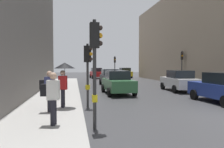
# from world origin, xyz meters

# --- Properties ---
(sidewalk_kerb) EXTENTS (3.08, 40.00, 0.16)m
(sidewalk_kerb) POSITION_xyz_m (-7.27, 6.00, 0.08)
(sidewalk_kerb) COLOR #A8A5A0
(sidewalk_kerb) RESTS_ON ground
(building_facade_right) EXTENTS (12.00, 27.29, 11.23)m
(building_facade_right) POSITION_xyz_m (11.74, 16.93, 5.62)
(building_facade_right) COLOR gray
(building_facade_right) RESTS_ON ground
(traffic_light_mid_street) EXTENTS (0.33, 0.45, 3.73)m
(traffic_light_mid_street) POSITION_xyz_m (5.43, 13.90, 2.57)
(traffic_light_mid_street) COLOR #2D2D2D
(traffic_light_mid_street) RESTS_ON ground
(traffic_light_near_left) EXTENTS (0.44, 0.26, 3.68)m
(traffic_light_near_left) POSITION_xyz_m (-5.41, -0.41, 2.54)
(traffic_light_near_left) COLOR #2D2D2D
(traffic_light_near_left) RESTS_ON ground
(traffic_light_far_median) EXTENTS (0.24, 0.43, 3.52)m
(traffic_light_far_median) POSITION_xyz_m (-0.24, 23.08, 2.43)
(traffic_light_far_median) COLOR #2D2D2D
(traffic_light_far_median) RESTS_ON ground
(traffic_light_near_right) EXTENTS (0.44, 0.37, 3.27)m
(traffic_light_near_right) POSITION_xyz_m (-5.41, 3.35, 2.25)
(traffic_light_near_right) COLOR #2D2D2D
(traffic_light_near_right) RESTS_ON ground
(car_dark_suv) EXTENTS (2.04, 4.21, 1.76)m
(car_dark_suv) POSITION_xyz_m (-2.32, 14.97, 0.88)
(car_dark_suv) COLOR black
(car_dark_suv) RESTS_ON ground
(car_white_compact) EXTENTS (2.23, 4.31, 1.76)m
(car_white_compact) POSITION_xyz_m (2.57, 9.05, 0.88)
(car_white_compact) COLOR silver
(car_white_compact) RESTS_ON ground
(car_green_estate) EXTENTS (2.10, 4.24, 1.76)m
(car_green_estate) POSITION_xyz_m (-2.88, 8.20, 0.88)
(car_green_estate) COLOR #2D6038
(car_green_estate) RESTS_ON ground
(car_red_sedan) EXTENTS (2.19, 4.29, 1.76)m
(car_red_sedan) POSITION_xyz_m (-2.39, 28.35, 0.88)
(car_red_sedan) COLOR red
(car_red_sedan) RESTS_ON ground
(car_yellow_taxi) EXTENTS (2.11, 4.25, 1.76)m
(car_yellow_taxi) POSITION_xyz_m (2.76, 29.39, 0.88)
(car_yellow_taxi) COLOR yellow
(car_yellow_taxi) RESTS_ON ground
(car_blue_van) EXTENTS (2.17, 4.28, 1.76)m
(car_blue_van) POSITION_xyz_m (2.30, 3.34, 0.88)
(car_blue_van) COLOR navy
(car_blue_van) RESTS_ON ground
(pedestrian_with_umbrella) EXTENTS (1.00, 1.00, 2.14)m
(pedestrian_with_umbrella) POSITION_xyz_m (-6.58, 2.86, 1.84)
(pedestrian_with_umbrella) COLOR black
(pedestrian_with_umbrella) RESTS_ON sidewalk_kerb
(pedestrian_with_grey_backpack) EXTENTS (0.61, 0.36, 1.77)m
(pedestrian_with_grey_backpack) POSITION_xyz_m (-7.21, 1.92, 1.16)
(pedestrian_with_grey_backpack) COLOR black
(pedestrian_with_grey_backpack) RESTS_ON sidewalk_kerb
(pedestrian_with_black_backpack) EXTENTS (0.63, 0.38, 1.77)m
(pedestrian_with_black_backpack) POSITION_xyz_m (-6.85, -0.19, 1.16)
(pedestrian_with_black_backpack) COLOR black
(pedestrian_with_black_backpack) RESTS_ON sidewalk_kerb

